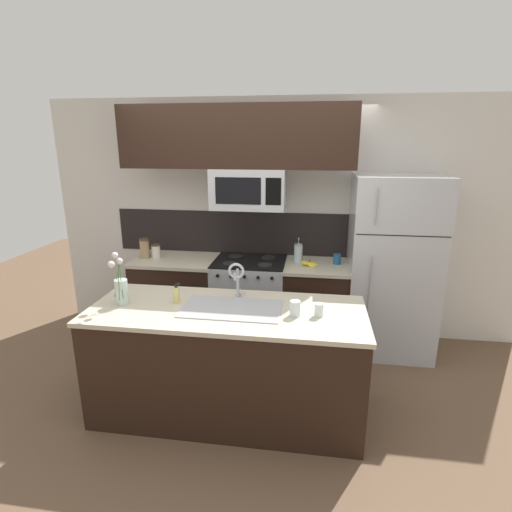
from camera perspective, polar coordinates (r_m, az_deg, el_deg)
The scene contains 21 objects.
ground_plane at distance 3.84m, azimuth -3.12°, elevation -17.91°, with size 10.00×10.00×0.00m, color brown.
rear_partition at distance 4.49m, azimuth 3.64°, elevation 5.18°, with size 5.20×0.10×2.60m, color silver.
splash_band at distance 4.51m, azimuth -0.27°, elevation 3.29°, with size 3.18×0.01×0.48m, color black.
back_counter_left at distance 4.61m, azimuth -11.09°, elevation -5.78°, with size 0.91×0.65×0.91m.
back_counter_right at distance 4.36m, azimuth 8.40°, elevation -6.92°, with size 0.69×0.65×0.91m.
stove_range at distance 4.41m, azimuth -0.89°, elevation -6.40°, with size 0.76×0.64×0.93m.
microwave at distance 4.08m, azimuth -1.01°, elevation 9.59°, with size 0.74×0.40×0.40m.
upper_cabinet_band at distance 4.04m, azimuth -2.78°, elevation 16.64°, with size 2.30×0.34×0.60m, color black.
refrigerator at distance 4.30m, azimuth 18.82°, elevation -1.41°, with size 0.86×0.74×1.84m.
storage_jar_tall at distance 4.54m, azimuth -15.62°, elevation 1.08°, with size 0.10×0.10×0.22m.
storage_jar_medium at distance 4.53m, azimuth -14.10°, elevation 0.70°, with size 0.10×0.10×0.15m.
banana_bunch at distance 4.14m, azimuth 7.65°, elevation -1.13°, with size 0.19×0.16×0.08m.
french_press at distance 4.24m, azimuth 6.05°, elevation 0.41°, with size 0.09×0.09×0.27m.
coffee_tin at distance 4.25m, azimuth 11.52°, elevation -0.42°, with size 0.08×0.08×0.11m, color #1E5184.
island_counter at distance 3.31m, azimuth -4.06°, elevation -14.73°, with size 2.13×0.84×0.91m.
kitchen_sink at distance 3.12m, azimuth -3.49°, elevation -8.71°, with size 0.76×0.44×0.16m.
sink_faucet at distance 3.22m, azimuth -2.77°, elevation -2.78°, with size 0.14×0.14×0.31m.
dish_soap_bottle at distance 3.24m, azimuth -11.30°, elevation -5.41°, with size 0.06×0.05×0.16m.
drinking_glass at distance 2.96m, azimuth 5.60°, elevation -7.46°, with size 0.08×0.08×0.12m.
spare_glass at distance 2.98m, azimuth 8.96°, elevation -7.61°, with size 0.07×0.07×0.10m.
flower_vase at distance 3.30m, azimuth -18.74°, elevation -4.52°, with size 0.14×0.17×0.45m.
Camera 1 is at (0.66, -3.12, 2.15)m, focal length 28.00 mm.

